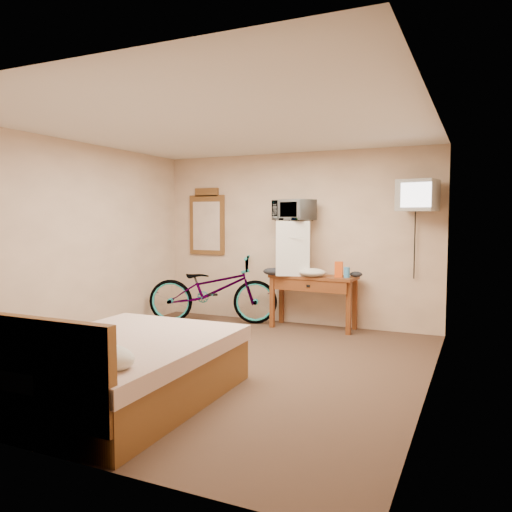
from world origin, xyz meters
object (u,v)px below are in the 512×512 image
Objects in this scene: wall_mirror at (207,222)px; bicycle at (213,290)px; desk at (313,285)px; crt_television at (418,196)px; blue_cup at (347,272)px; microwave at (294,210)px; mini_fridge at (293,248)px; bed at (115,369)px.

bicycle is at bearing -52.78° from wall_mirror.
wall_mirror reaches higher than desk.
desk is 2.01× the size of crt_television.
desk is 1.17× the size of wall_mirror.
wall_mirror is (-2.33, 0.28, 0.66)m from blue_cup.
microwave is 1.68m from crt_television.
mini_fridge is at bearing -98.24° from bicycle.
crt_television reaches higher than microwave.
blue_cup is (0.78, -0.04, -0.84)m from microwave.
wall_mirror is at bearing -167.61° from microwave.
wall_mirror is (-1.55, 0.24, -0.18)m from microwave.
desk is 1.48m from bicycle.
bed is (-0.33, -3.41, -1.37)m from microwave.
blue_cup is 0.14× the size of wall_mirror.
wall_mirror is (-3.22, 0.25, -0.35)m from crt_television.
wall_mirror reaches higher than bicycle.
crt_television reaches higher than wall_mirror.
bed is at bearing -71.50° from wall_mirror.
crt_television is 0.58× the size of wall_mirror.
wall_mirror is 0.55× the size of bicycle.
wall_mirror is at bearing 173.17° from blue_cup.
bicycle is at bearing -145.91° from microwave.
desk is 2.26× the size of microwave.
mini_fridge is 5.38× the size of blue_cup.
microwave is 1.15m from blue_cup.
microwave is 3.81× the size of blue_cup.
bicycle is at bearing -173.37° from blue_cup.
bed is at bearing -95.45° from mini_fridge.
bed is at bearing -108.22° from blue_cup.
blue_cup is (0.49, -0.01, 0.21)m from desk.
bicycle is (-2.84, -0.25, -1.34)m from crt_television.
microwave is at bearing 84.55° from bed.
blue_cup is 1.99m from bicycle.
desk is at bearing 14.84° from microwave.
microwave is 1.57m from wall_mirror.
crt_television is (1.67, -0.01, 0.71)m from mini_fridge.
wall_mirror is at bearing 175.55° from crt_television.
bed is (-0.62, -3.38, -0.32)m from desk.
blue_cup is 2.44m from wall_mirror.
bed is (-2.00, -3.40, -1.54)m from crt_television.
microwave is 0.27× the size of bed.
microwave is at bearing 176.88° from blue_cup.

